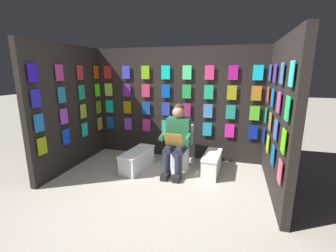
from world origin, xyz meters
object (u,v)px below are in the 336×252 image
Objects in this scene: person_reading at (177,139)px; comic_longbox_far at (137,160)px; comic_longbox_near at (212,164)px; toilet at (180,150)px.

person_reading is 1.41× the size of comic_longbox_far.
person_reading is at bearing -164.91° from comic_longbox_far.
comic_longbox_far is at bearing 9.98° from person_reading.
comic_longbox_near is at bearing -165.45° from comic_longbox_far.
toilet is 1.06× the size of comic_longbox_near.
toilet is at bearing -148.30° from comic_longbox_far.
person_reading is at bearing 90.20° from toilet.
person_reading reaches higher than comic_longbox_far.
person_reading is at bearing 10.93° from comic_longbox_near.
comic_longbox_far is at bearing 11.56° from comic_longbox_near.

